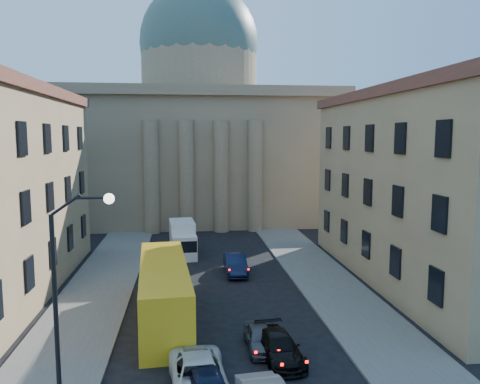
# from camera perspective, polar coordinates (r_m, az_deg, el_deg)

# --- Properties ---
(sidewalk_left) EXTENTS (5.00, 60.00, 0.15)m
(sidewalk_left) POSITION_cam_1_polar(r_m,az_deg,el_deg) (32.01, -18.32, -13.76)
(sidewalk_left) COLOR #595651
(sidewalk_left) RESTS_ON ground
(sidewalk_right) EXTENTS (5.00, 60.00, 0.15)m
(sidewalk_right) POSITION_cam_1_polar(r_m,az_deg,el_deg) (33.09, 12.74, -12.90)
(sidewalk_right) COLOR #595651
(sidewalk_right) RESTS_ON ground
(church) EXTENTS (68.02, 28.76, 36.60)m
(church) POSITION_cam_1_polar(r_m,az_deg,el_deg) (66.85, -4.89, 7.39)
(church) COLOR #7A654B
(church) RESTS_ON ground
(building_right) EXTENTS (11.60, 26.60, 14.70)m
(building_right) POSITION_cam_1_polar(r_m,az_deg,el_deg) (38.59, 23.03, 0.74)
(building_right) COLOR tan
(building_right) RESTS_ON ground
(street_lamp) EXTENTS (2.62, 0.44, 8.83)m
(street_lamp) POSITION_cam_1_polar(r_m,az_deg,el_deg) (20.79, -20.28, -9.94)
(street_lamp) COLOR black
(street_lamp) RESTS_ON ground
(car_left_mid) EXTENTS (2.82, 5.47, 1.48)m
(car_left_mid) POSITION_cam_1_polar(r_m,az_deg,el_deg) (21.88, -5.03, -21.57)
(car_left_mid) COLOR silver
(car_left_mid) RESTS_ON ground
(car_right_mid) EXTENTS (2.26, 4.60, 1.29)m
(car_right_mid) POSITION_cam_1_polar(r_m,az_deg,el_deg) (24.71, 4.83, -18.33)
(car_right_mid) COLOR black
(car_right_mid) RESTS_ON ground
(car_right_far) EXTENTS (1.48, 3.61, 1.22)m
(car_right_far) POSITION_cam_1_polar(r_m,az_deg,el_deg) (25.72, 2.44, -17.34)
(car_right_far) COLOR #49494E
(car_right_far) RESTS_ON ground
(car_right_distant) EXTENTS (1.69, 4.80, 1.58)m
(car_right_distant) POSITION_cam_1_polar(r_m,az_deg,el_deg) (38.55, -0.57, -8.77)
(car_right_distant) COLOR black
(car_right_distant) RESTS_ON ground
(city_bus) EXTENTS (3.66, 12.38, 3.44)m
(city_bus) POSITION_cam_1_polar(r_m,az_deg,el_deg) (29.45, -9.26, -11.66)
(city_bus) COLOR yellow
(city_bus) RESTS_ON ground
(box_truck) EXTENTS (2.67, 5.81, 3.10)m
(box_truck) POSITION_cam_1_polar(r_m,az_deg,el_deg) (44.61, -6.98, -5.77)
(box_truck) COLOR silver
(box_truck) RESTS_ON ground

